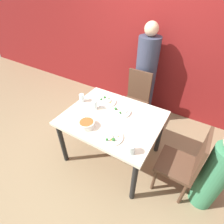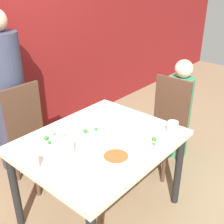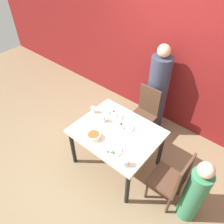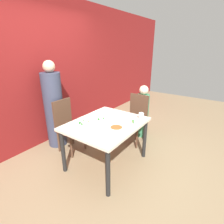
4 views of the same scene
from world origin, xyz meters
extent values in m
plane|color=#847051|center=(0.00, 0.00, 0.00)|extent=(10.00, 10.00, 0.00)
cube|color=beige|center=(0.00, 0.00, 0.71)|extent=(1.16, 0.95, 0.04)
cylinder|color=black|center=(0.52, -0.41, 0.34)|extent=(0.06, 0.06, 0.69)
cylinder|color=black|center=(-0.52, 0.41, 0.34)|extent=(0.06, 0.06, 0.69)
cylinder|color=black|center=(0.52, 0.41, 0.34)|extent=(0.06, 0.06, 0.69)
cube|color=#4C3323|center=(-0.06, 0.74, 0.42)|extent=(0.40, 0.40, 0.04)
cube|color=#4C3323|center=(-0.06, 0.93, 0.69)|extent=(0.38, 0.03, 0.50)
cylinder|color=#4C3323|center=(-0.22, 0.58, 0.20)|extent=(0.04, 0.04, 0.40)
cylinder|color=#4C3323|center=(0.11, 0.58, 0.20)|extent=(0.04, 0.04, 0.40)
cylinder|color=#4C3323|center=(-0.22, 0.91, 0.20)|extent=(0.04, 0.04, 0.40)
cylinder|color=#4C3323|center=(0.11, 0.91, 0.20)|extent=(0.04, 0.04, 0.40)
cube|color=#4C3323|center=(0.85, -0.02, 0.42)|extent=(0.40, 0.40, 0.04)
cube|color=#4C3323|center=(1.03, -0.02, 0.69)|extent=(0.03, 0.38, 0.50)
cylinder|color=#4C3323|center=(0.68, 0.14, 0.20)|extent=(0.04, 0.04, 0.40)
cylinder|color=#4C3323|center=(0.68, -0.19, 0.20)|extent=(0.04, 0.04, 0.40)
cylinder|color=#4C3323|center=(1.01, 0.14, 0.20)|extent=(0.04, 0.04, 0.40)
cylinder|color=#4C3323|center=(1.01, -0.19, 0.20)|extent=(0.04, 0.04, 0.40)
cylinder|color=#33384C|center=(-0.06, 1.15, 0.69)|extent=(0.34, 0.34, 1.38)
cylinder|color=#387F56|center=(1.21, -0.02, 0.45)|extent=(0.25, 0.25, 0.90)
sphere|color=beige|center=(1.21, -0.02, 0.99)|extent=(0.18, 0.18, 0.18)
cylinder|color=silver|center=(-0.16, -0.29, 0.76)|extent=(0.18, 0.18, 0.07)
cylinder|color=#BC5123|center=(-0.16, -0.29, 0.79)|extent=(0.16, 0.16, 0.01)
cylinder|color=white|center=(0.16, -0.30, 0.74)|extent=(0.26, 0.26, 0.02)
ellipsoid|color=white|center=(0.13, -0.33, 0.76)|extent=(0.11, 0.11, 0.02)
sphere|color=#2D702D|center=(0.22, -0.34, 0.76)|extent=(0.03, 0.03, 0.03)
cone|color=orange|center=(0.19, -0.35, 0.76)|extent=(0.02, 0.02, 0.03)
cone|color=orange|center=(0.23, -0.26, 0.76)|extent=(0.02, 0.02, 0.03)
sphere|color=#2D702D|center=(0.15, -0.37, 0.76)|extent=(0.03, 0.03, 0.03)
cylinder|color=white|center=(-0.23, 0.22, 0.74)|extent=(0.27, 0.27, 0.02)
ellipsoid|color=white|center=(-0.22, 0.24, 0.76)|extent=(0.10, 0.10, 0.02)
sphere|color=#2D702D|center=(-0.21, 0.26, 0.76)|extent=(0.03, 0.03, 0.03)
sphere|color=#2D702D|center=(-0.30, 0.21, 0.76)|extent=(0.03, 0.03, 0.03)
cone|color=orange|center=(-0.15, 0.21, 0.76)|extent=(0.02, 0.02, 0.03)
sphere|color=#2D702D|center=(-0.28, 0.27, 0.76)|extent=(0.04, 0.04, 0.04)
cylinder|color=white|center=(0.04, 0.13, 0.74)|extent=(0.25, 0.25, 0.02)
ellipsoid|color=white|center=(0.06, 0.15, 0.76)|extent=(0.12, 0.12, 0.02)
sphere|color=#2D702D|center=(-0.03, 0.12, 0.76)|extent=(0.04, 0.04, 0.04)
cone|color=orange|center=(0.00, 0.13, 0.76)|extent=(0.01, 0.01, 0.03)
sphere|color=#2D702D|center=(0.06, 0.09, 0.76)|extent=(0.03, 0.03, 0.03)
cylinder|color=silver|center=(-0.53, 0.07, 0.78)|extent=(0.07, 0.07, 0.10)
cylinder|color=silver|center=(-0.28, 0.03, 0.79)|extent=(0.07, 0.07, 0.12)
cylinder|color=silver|center=(0.43, -0.37, 0.78)|extent=(0.08, 0.08, 0.10)
cube|color=white|center=(0.30, 0.39, 0.73)|extent=(0.14, 0.14, 0.01)
cube|color=silver|center=(0.42, 0.17, 0.73)|extent=(0.17, 0.10, 0.01)
camera|label=1|loc=(0.83, -1.39, 2.10)|focal=28.00mm
camera|label=2|loc=(-1.30, -1.24, 1.83)|focal=45.00mm
camera|label=3|loc=(1.30, -1.64, 2.95)|focal=35.00mm
camera|label=4|loc=(-1.91, -1.45, 1.80)|focal=28.00mm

